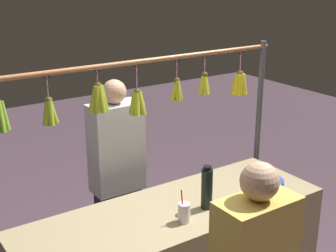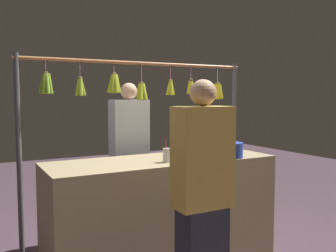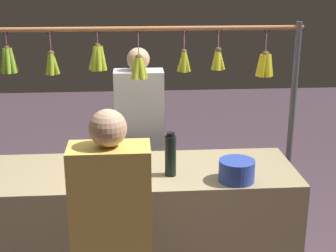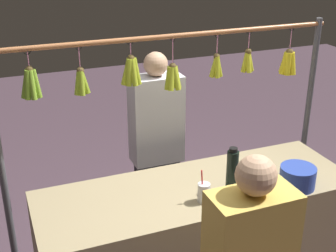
{
  "view_description": "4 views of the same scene",
  "coord_description": "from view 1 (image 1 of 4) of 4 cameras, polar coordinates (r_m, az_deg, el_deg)",
  "views": [
    {
      "loc": [
        1.52,
        2.18,
        2.35
      ],
      "look_at": [
        0.04,
        0.0,
        1.47
      ],
      "focal_mm": 51.29,
      "sensor_mm": 36.0,
      "label": 1
    },
    {
      "loc": [
        1.49,
        2.84,
        1.47
      ],
      "look_at": [
        -0.06,
        0.0,
        1.2
      ],
      "focal_mm": 39.97,
      "sensor_mm": 36.0,
      "label": 2
    },
    {
      "loc": [
        0.05,
        2.92,
        2.15
      ],
      "look_at": [
        -0.17,
        0.0,
        1.21
      ],
      "focal_mm": 52.13,
      "sensor_mm": 36.0,
      "label": 3
    },
    {
      "loc": [
        1.09,
        2.25,
        2.4
      ],
      "look_at": [
        0.2,
        0.0,
        1.36
      ],
      "focal_mm": 49.66,
      "sensor_mm": 36.0,
      "label": 4
    }
  ],
  "objects": [
    {
      "name": "blue_bucket",
      "position": [
        3.18,
        11.57,
        -7.36
      ],
      "size": [
        0.22,
        0.22,
        0.13
      ],
      "primitive_type": "cylinder",
      "color": "#2D46A6",
      "rests_on": "market_counter"
    },
    {
      "name": "display_rack",
      "position": [
        3.18,
        -3.57,
        -0.33
      ],
      "size": [
        2.29,
        0.13,
        1.81
      ],
      "color": "#4C4C51",
      "rests_on": "ground"
    },
    {
      "name": "water_bottle",
      "position": [
        2.98,
        4.64,
        -7.36
      ],
      "size": [
        0.07,
        0.07,
        0.28
      ],
      "color": "black",
      "rests_on": "market_counter"
    },
    {
      "name": "vendor_person",
      "position": [
        3.64,
        -5.98,
        -7.0
      ],
      "size": [
        0.38,
        0.21,
        1.6
      ],
      "color": "#2D2D38",
      "rests_on": "ground"
    },
    {
      "name": "drink_cup",
      "position": [
        2.86,
        1.92,
        -10.23
      ],
      "size": [
        0.07,
        0.07,
        0.2
      ],
      "color": "silver",
      "rests_on": "market_counter"
    }
  ]
}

